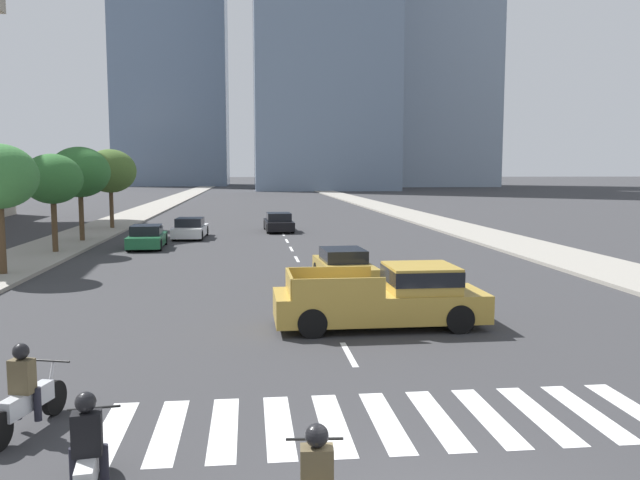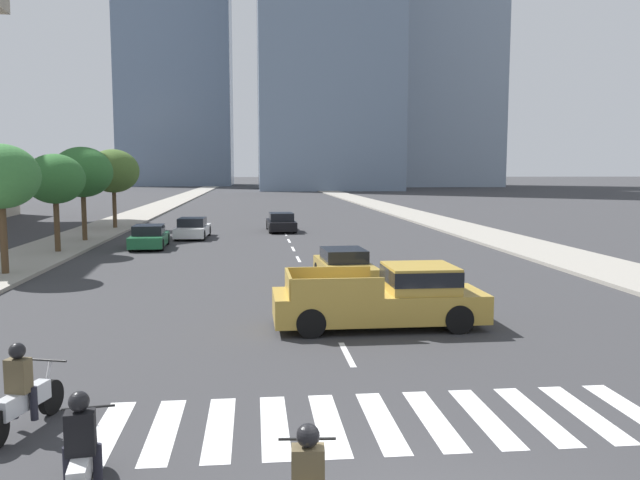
% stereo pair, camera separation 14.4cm
% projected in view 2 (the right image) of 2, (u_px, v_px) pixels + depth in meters
% --- Properties ---
extents(sidewalk_east, '(4.00, 260.00, 0.15)m').
position_uv_depth(sidewalk_east, '(505.00, 240.00, 38.17)').
color(sidewalk_east, gray).
rests_on(sidewalk_east, ground).
extents(sidewalk_west, '(4.00, 260.00, 0.15)m').
position_uv_depth(sidewalk_west, '(61.00, 245.00, 35.55)').
color(sidewalk_west, gray).
rests_on(sidewalk_west, ground).
extents(crosswalk_near, '(9.45, 2.71, 0.01)m').
position_uv_depth(crosswalk_near, '(381.00, 421.00, 10.84)').
color(crosswalk_near, silver).
rests_on(crosswalk_near, ground).
extents(lane_divider_center, '(0.14, 50.00, 0.01)m').
position_uv_depth(lane_divider_center, '(289.00, 241.00, 38.53)').
color(lane_divider_center, silver).
rests_on(lane_divider_center, ground).
extents(motorcycle_lead, '(0.88, 2.03, 1.49)m').
position_uv_depth(motorcycle_lead, '(23.00, 396.00, 10.38)').
color(motorcycle_lead, black).
rests_on(motorcycle_lead, ground).
extents(motorcycle_third, '(0.70, 2.20, 1.49)m').
position_uv_depth(motorcycle_third, '(82.00, 459.00, 8.14)').
color(motorcycle_third, black).
rests_on(motorcycle_third, ground).
extents(pickup_truck, '(5.66, 2.11, 1.67)m').
position_uv_depth(pickup_truck, '(389.00, 297.00, 17.32)').
color(pickup_truck, '#B28E38').
rests_on(pickup_truck, ground).
extents(sedan_gold_0, '(1.95, 4.37, 1.31)m').
position_uv_depth(sedan_gold_0, '(345.00, 268.00, 23.78)').
color(sedan_gold_0, '#B28E38').
rests_on(sedan_gold_0, ground).
extents(sedan_black_1, '(2.00, 4.66, 1.30)m').
position_uv_depth(sedan_black_1, '(281.00, 223.00, 44.55)').
color(sedan_black_1, black).
rests_on(sedan_black_1, ground).
extents(sedan_white_2, '(2.00, 4.47, 1.28)m').
position_uv_depth(sedan_white_2, '(193.00, 229.00, 40.07)').
color(sedan_white_2, silver).
rests_on(sedan_white_2, ground).
extents(sedan_green_3, '(1.90, 4.30, 1.27)m').
position_uv_depth(sedan_green_3, '(149.00, 237.00, 34.96)').
color(sedan_green_3, '#1E6038').
rests_on(sedan_green_3, ground).
extents(street_tree_nearest, '(2.99, 2.99, 5.10)m').
position_uv_depth(street_tree_nearest, '(0.00, 177.00, 25.10)').
color(street_tree_nearest, '#4C3823').
rests_on(street_tree_nearest, sidewalk_west).
extents(street_tree_second, '(2.92, 2.92, 4.88)m').
position_uv_depth(street_tree_second, '(55.00, 179.00, 32.00)').
color(street_tree_second, '#4C3823').
rests_on(street_tree_second, sidewalk_west).
extents(street_tree_third, '(3.43, 3.43, 5.42)m').
position_uv_depth(street_tree_third, '(82.00, 172.00, 37.18)').
color(street_tree_third, '#4C3823').
rests_on(street_tree_third, sidewalk_west).
extents(street_tree_fourth, '(3.60, 3.60, 5.55)m').
position_uv_depth(street_tree_fourth, '(113.00, 171.00, 45.40)').
color(street_tree_fourth, '#4C3823').
rests_on(street_tree_fourth, sidewalk_west).
extents(office_tower_right_skyline, '(25.45, 28.37, 107.45)m').
position_uv_depth(office_tower_right_skyline, '(444.00, 3.00, 168.84)').
color(office_tower_right_skyline, '#8C9EB2').
rests_on(office_tower_right_skyline, ground).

